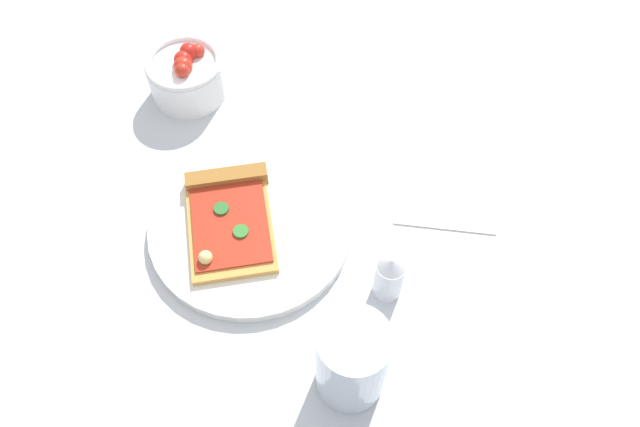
# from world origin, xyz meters

# --- Properties ---
(ground_plane) EXTENTS (2.40, 2.40, 0.00)m
(ground_plane) POSITION_xyz_m (0.00, 0.00, 0.00)
(ground_plane) COLOR silver
(ground_plane) RESTS_ON ground
(plate) EXTENTS (0.24, 0.24, 0.01)m
(plate) POSITION_xyz_m (-0.02, -0.02, 0.01)
(plate) COLOR white
(plate) RESTS_ON ground_plane
(pizza_slice_main) EXTENTS (0.15, 0.10, 0.02)m
(pizza_slice_main) POSITION_xyz_m (-0.01, 0.00, 0.02)
(pizza_slice_main) COLOR gold
(pizza_slice_main) RESTS_ON plate
(salad_bowl) EXTENTS (0.10, 0.10, 0.07)m
(salad_bowl) POSITION_xyz_m (0.21, 0.04, 0.03)
(salad_bowl) COLOR white
(salad_bowl) RESTS_ON ground_plane
(soda_glass) EXTENTS (0.07, 0.07, 0.12)m
(soda_glass) POSITION_xyz_m (-0.22, -0.11, 0.05)
(soda_glass) COLOR silver
(soda_glass) RESTS_ON ground_plane
(paper_napkin) EXTENTS (0.14, 0.15, 0.00)m
(paper_napkin) POSITION_xyz_m (0.00, -0.27, 0.00)
(paper_napkin) COLOR silver
(paper_napkin) RESTS_ON ground_plane
(pepper_shaker) EXTENTS (0.03, 0.03, 0.07)m
(pepper_shaker) POSITION_xyz_m (-0.12, -0.17, 0.03)
(pepper_shaker) COLOR silver
(pepper_shaker) RESTS_ON ground_plane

